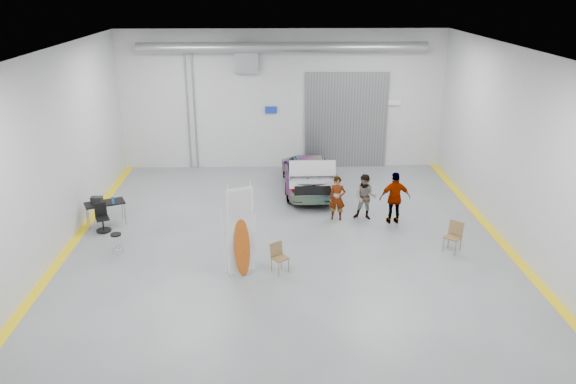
{
  "coord_description": "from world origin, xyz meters",
  "views": [
    {
      "loc": [
        -0.48,
        -16.1,
        7.81
      ],
      "look_at": [
        0.03,
        0.7,
        1.5
      ],
      "focal_mm": 35.0,
      "sensor_mm": 36.0,
      "label": 1
    }
  ],
  "objects_px": {
    "folding_chair_far": "(452,243)",
    "shop_stool": "(117,244)",
    "sedan_car": "(308,172)",
    "person_c": "(395,198)",
    "folding_chair_near": "(280,263)",
    "person_b": "(365,197)",
    "work_table": "(103,203)",
    "surfboard_display": "(238,239)",
    "office_chair": "(103,219)",
    "person_a": "(337,198)"
  },
  "relations": [
    {
      "from": "surfboard_display",
      "to": "work_table",
      "type": "height_order",
      "value": "surfboard_display"
    },
    {
      "from": "person_b",
      "to": "sedan_car",
      "type": "bearing_deg",
      "value": 138.37
    },
    {
      "from": "person_b",
      "to": "folding_chair_near",
      "type": "bearing_deg",
      "value": -110.7
    },
    {
      "from": "sedan_car",
      "to": "person_c",
      "type": "bearing_deg",
      "value": 127.62
    },
    {
      "from": "sedan_car",
      "to": "person_b",
      "type": "relative_size",
      "value": 3.0
    },
    {
      "from": "sedan_car",
      "to": "person_b",
      "type": "distance_m",
      "value": 3.55
    },
    {
      "from": "work_table",
      "to": "office_chair",
      "type": "distance_m",
      "value": 0.65
    },
    {
      "from": "folding_chair_far",
      "to": "shop_stool",
      "type": "relative_size",
      "value": 1.42
    },
    {
      "from": "person_b",
      "to": "person_c",
      "type": "relative_size",
      "value": 0.89
    },
    {
      "from": "person_b",
      "to": "work_table",
      "type": "bearing_deg",
      "value": -160.33
    },
    {
      "from": "folding_chair_far",
      "to": "person_a",
      "type": "bearing_deg",
      "value": -178.36
    },
    {
      "from": "folding_chair_near",
      "to": "work_table",
      "type": "bearing_deg",
      "value": 114.23
    },
    {
      "from": "folding_chair_near",
      "to": "office_chair",
      "type": "height_order",
      "value": "office_chair"
    },
    {
      "from": "sedan_car",
      "to": "person_b",
      "type": "height_order",
      "value": "person_b"
    },
    {
      "from": "sedan_car",
      "to": "folding_chair_near",
      "type": "relative_size",
      "value": 5.71
    },
    {
      "from": "person_c",
      "to": "folding_chair_near",
      "type": "relative_size",
      "value": 2.13
    },
    {
      "from": "person_c",
      "to": "shop_stool",
      "type": "distance_m",
      "value": 9.2
    },
    {
      "from": "person_c",
      "to": "folding_chair_far",
      "type": "xyz_separation_m",
      "value": [
        1.33,
        -2.26,
        -0.62
      ]
    },
    {
      "from": "surfboard_display",
      "to": "folding_chair_far",
      "type": "bearing_deg",
      "value": -12.0
    },
    {
      "from": "person_a",
      "to": "person_c",
      "type": "bearing_deg",
      "value": 0.79
    },
    {
      "from": "person_c",
      "to": "person_b",
      "type": "bearing_deg",
      "value": -23.07
    },
    {
      "from": "surfboard_display",
      "to": "work_table",
      "type": "relative_size",
      "value": 1.94
    },
    {
      "from": "folding_chair_near",
      "to": "office_chair",
      "type": "relative_size",
      "value": 0.92
    },
    {
      "from": "sedan_car",
      "to": "person_b",
      "type": "bearing_deg",
      "value": 119.11
    },
    {
      "from": "shop_stool",
      "to": "work_table",
      "type": "bearing_deg",
      "value": 113.98
    },
    {
      "from": "surfboard_display",
      "to": "person_b",
      "type": "bearing_deg",
      "value": 19.74
    },
    {
      "from": "sedan_car",
      "to": "office_chair",
      "type": "xyz_separation_m",
      "value": [
        -7.08,
        -3.79,
        -0.3
      ]
    },
    {
      "from": "work_table",
      "to": "surfboard_display",
      "type": "bearing_deg",
      "value": -37.57
    },
    {
      "from": "office_chair",
      "to": "surfboard_display",
      "type": "bearing_deg",
      "value": -59.21
    },
    {
      "from": "sedan_car",
      "to": "shop_stool",
      "type": "relative_size",
      "value": 7.36
    },
    {
      "from": "folding_chair_near",
      "to": "person_c",
      "type": "bearing_deg",
      "value": 5.23
    },
    {
      "from": "person_b",
      "to": "office_chair",
      "type": "distance_m",
      "value": 8.9
    },
    {
      "from": "person_c",
      "to": "work_table",
      "type": "relative_size",
      "value": 1.27
    },
    {
      "from": "folding_chair_far",
      "to": "work_table",
      "type": "relative_size",
      "value": 0.66
    },
    {
      "from": "person_b",
      "to": "folding_chair_near",
      "type": "xyz_separation_m",
      "value": [
        -3.02,
        -3.74,
        -0.55
      ]
    },
    {
      "from": "surfboard_display",
      "to": "folding_chair_near",
      "type": "bearing_deg",
      "value": -14.98
    },
    {
      "from": "office_chair",
      "to": "person_c",
      "type": "bearing_deg",
      "value": -22.81
    },
    {
      "from": "folding_chair_near",
      "to": "shop_stool",
      "type": "xyz_separation_m",
      "value": [
        -4.96,
        1.28,
        0.06
      ]
    },
    {
      "from": "office_chair",
      "to": "folding_chair_near",
      "type": "bearing_deg",
      "value": -52.29
    },
    {
      "from": "sedan_car",
      "to": "folding_chair_near",
      "type": "xyz_separation_m",
      "value": [
        -1.24,
        -6.81,
        -0.44
      ]
    },
    {
      "from": "work_table",
      "to": "person_a",
      "type": "bearing_deg",
      "value": 1.59
    },
    {
      "from": "person_a",
      "to": "work_table",
      "type": "height_order",
      "value": "person_a"
    },
    {
      "from": "person_b",
      "to": "work_table",
      "type": "distance_m",
      "value": 8.97
    },
    {
      "from": "person_b",
      "to": "surfboard_display",
      "type": "distance_m",
      "value": 5.73
    },
    {
      "from": "surfboard_display",
      "to": "folding_chair_near",
      "type": "height_order",
      "value": "surfboard_display"
    },
    {
      "from": "person_a",
      "to": "person_c",
      "type": "height_order",
      "value": "person_c"
    },
    {
      "from": "person_b",
      "to": "work_table",
      "type": "xyz_separation_m",
      "value": [
        -8.97,
        -0.22,
        -0.01
      ]
    },
    {
      "from": "sedan_car",
      "to": "office_chair",
      "type": "distance_m",
      "value": 8.04
    },
    {
      "from": "sedan_car",
      "to": "folding_chair_near",
      "type": "bearing_deg",
      "value": 78.63
    },
    {
      "from": "person_c",
      "to": "folding_chair_far",
      "type": "relative_size",
      "value": 1.92
    }
  ]
}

